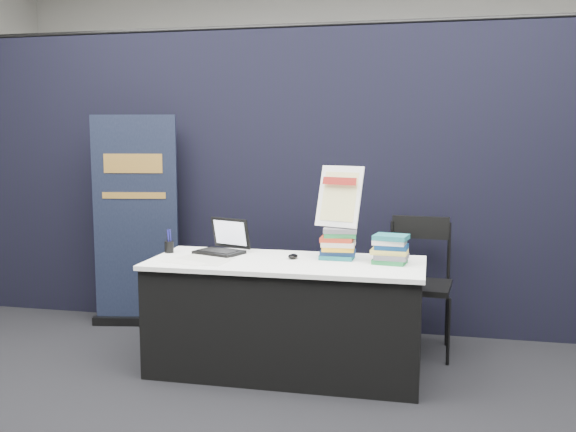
# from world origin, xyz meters

# --- Properties ---
(floor) EXTENTS (8.00, 8.00, 0.00)m
(floor) POSITION_xyz_m (0.00, 0.00, 0.00)
(floor) COLOR black
(floor) RESTS_ON ground
(wall_back) EXTENTS (8.00, 0.02, 3.50)m
(wall_back) POSITION_xyz_m (0.00, 4.00, 1.75)
(wall_back) COLOR #B8B6AE
(wall_back) RESTS_ON floor
(drape_partition) EXTENTS (6.00, 0.08, 2.40)m
(drape_partition) POSITION_xyz_m (0.00, 1.60, 1.20)
(drape_partition) COLOR black
(drape_partition) RESTS_ON floor
(display_table) EXTENTS (1.80, 0.75, 0.75)m
(display_table) POSITION_xyz_m (0.00, 0.55, 0.38)
(display_table) COLOR black
(display_table) RESTS_ON floor
(laptop) EXTENTS (0.37, 0.34, 0.24)m
(laptop) POSITION_xyz_m (-0.50, 0.73, 0.81)
(laptop) COLOR black
(laptop) RESTS_ON display_table
(mouse) EXTENTS (0.07, 0.11, 0.03)m
(mouse) POSITION_xyz_m (0.03, 0.63, 0.77)
(mouse) COLOR black
(mouse) RESTS_ON display_table
(brochure_left) EXTENTS (0.30, 0.23, 0.00)m
(brochure_left) POSITION_xyz_m (-0.51, 0.39, 0.75)
(brochure_left) COLOR silver
(brochure_left) RESTS_ON display_table
(brochure_mid) EXTENTS (0.40, 0.34, 0.00)m
(brochure_mid) POSITION_xyz_m (-0.54, 0.51, 0.75)
(brochure_mid) COLOR silver
(brochure_mid) RESTS_ON display_table
(brochure_right) EXTENTS (0.39, 0.32, 0.00)m
(brochure_right) POSITION_xyz_m (-0.63, 0.42, 0.75)
(brochure_right) COLOR white
(brochure_right) RESTS_ON display_table
(pen_cup) EXTENTS (0.07, 0.07, 0.08)m
(pen_cup) POSITION_xyz_m (-0.86, 0.65, 0.79)
(pen_cup) COLOR black
(pen_cup) RESTS_ON display_table
(book_stack_tall) EXTENTS (0.22, 0.17, 0.21)m
(book_stack_tall) POSITION_xyz_m (0.33, 0.68, 0.85)
(book_stack_tall) COLOR #1C656A
(book_stack_tall) RESTS_ON display_table
(book_stack_short) EXTENTS (0.24, 0.20, 0.19)m
(book_stack_short) POSITION_xyz_m (0.68, 0.60, 0.84)
(book_stack_short) COLOR #1F773A
(book_stack_short) RESTS_ON display_table
(info_sign) EXTENTS (0.33, 0.22, 0.42)m
(info_sign) POSITION_xyz_m (0.33, 0.71, 1.16)
(info_sign) COLOR black
(info_sign) RESTS_ON book_stack_tall
(pullup_banner) EXTENTS (0.74, 0.23, 1.73)m
(pullup_banner) POSITION_xyz_m (-1.43, 1.31, 0.77)
(pullup_banner) COLOR black
(pullup_banner) RESTS_ON floor
(stacking_chair) EXTENTS (0.48, 0.48, 0.97)m
(stacking_chair) POSITION_xyz_m (0.85, 1.15, 0.54)
(stacking_chair) COLOR black
(stacking_chair) RESTS_ON floor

